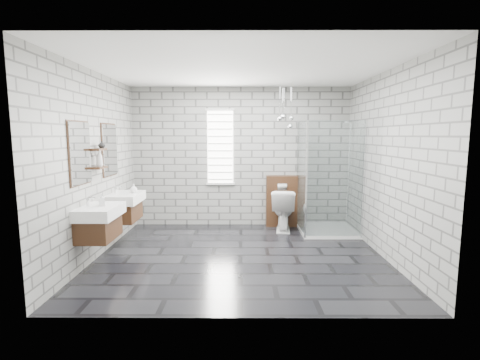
{
  "coord_description": "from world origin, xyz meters",
  "views": [
    {
      "loc": [
        0.02,
        -5.01,
        1.78
      ],
      "look_at": [
        -0.01,
        0.35,
        1.09
      ],
      "focal_mm": 26.0,
      "sensor_mm": 36.0,
      "label": 1
    }
  ],
  "objects_px": {
    "vanity_left": "(97,213)",
    "cistern_panel": "(281,201)",
    "toilet": "(283,209)",
    "vanity_right": "(123,199)",
    "shower_enclosure": "(323,206)"
  },
  "relations": [
    {
      "from": "vanity_left",
      "to": "cistern_panel",
      "type": "bearing_deg",
      "value": 39.12
    },
    {
      "from": "vanity_right",
      "to": "cistern_panel",
      "type": "distance_m",
      "value": 2.96
    },
    {
      "from": "vanity_left",
      "to": "cistern_panel",
      "type": "xyz_separation_m",
      "value": [
        2.71,
        2.2,
        -0.26
      ]
    },
    {
      "from": "cistern_panel",
      "to": "toilet",
      "type": "bearing_deg",
      "value": -90.0
    },
    {
      "from": "shower_enclosure",
      "to": "toilet",
      "type": "relative_size",
      "value": 2.6
    },
    {
      "from": "toilet",
      "to": "cistern_panel",
      "type": "bearing_deg",
      "value": -83.45
    },
    {
      "from": "vanity_right",
      "to": "shower_enclosure",
      "type": "relative_size",
      "value": 0.77
    },
    {
      "from": "vanity_left",
      "to": "shower_enclosure",
      "type": "bearing_deg",
      "value": 26.3
    },
    {
      "from": "vanity_left",
      "to": "toilet",
      "type": "xyz_separation_m",
      "value": [
        2.71,
        1.93,
        -0.37
      ]
    },
    {
      "from": "vanity_left",
      "to": "toilet",
      "type": "relative_size",
      "value": 2.01
    },
    {
      "from": "cistern_panel",
      "to": "vanity_right",
      "type": "bearing_deg",
      "value": -156.42
    },
    {
      "from": "vanity_right",
      "to": "cistern_panel",
      "type": "height_order",
      "value": "vanity_right"
    },
    {
      "from": "vanity_right",
      "to": "cistern_panel",
      "type": "xyz_separation_m",
      "value": [
        2.71,
        1.18,
        -0.26
      ]
    },
    {
      "from": "cistern_panel",
      "to": "toilet",
      "type": "xyz_separation_m",
      "value": [
        0.0,
        -0.27,
        -0.11
      ]
    },
    {
      "from": "shower_enclosure",
      "to": "toilet",
      "type": "xyz_separation_m",
      "value": [
        -0.7,
        0.25,
        -0.11
      ]
    }
  ]
}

